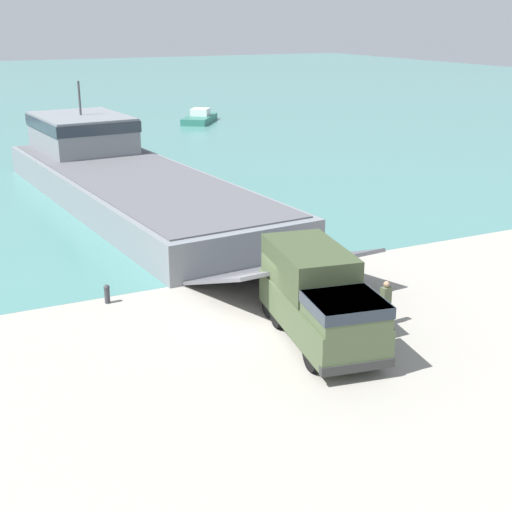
{
  "coord_description": "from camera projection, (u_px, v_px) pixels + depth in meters",
  "views": [
    {
      "loc": [
        -10.64,
        -23.09,
        11.25
      ],
      "look_at": [
        1.84,
        2.27,
        1.75
      ],
      "focal_mm": 50.0,
      "sensor_mm": 36.0,
      "label": 1
    }
  ],
  "objects": [
    {
      "name": "soldier_on_ramp",
      "position": [
        386.0,
        300.0,
        27.1
      ],
      "size": [
        0.49,
        0.34,
        1.78
      ],
      "rotation": [
        0.0,
        0.0,
        4.97
      ],
      "color": "#566042",
      "rests_on": "ground_plane"
    },
    {
      "name": "ground_plane",
      "position": [
        239.0,
        322.0,
        27.67
      ],
      "size": [
        240.0,
        240.0,
        0.0
      ],
      "primitive_type": "plane",
      "color": "#9E998E"
    },
    {
      "name": "mooring_bollard",
      "position": [
        107.0,
        293.0,
        29.36
      ],
      "size": [
        0.26,
        0.26,
        0.81
      ],
      "color": "#333338",
      "rests_on": "ground_plane"
    },
    {
      "name": "landing_craft",
      "position": [
        121.0,
        174.0,
        46.11
      ],
      "size": [
        10.61,
        34.47,
        6.93
      ],
      "rotation": [
        0.0,
        0.0,
        0.08
      ],
      "color": "gray",
      "rests_on": "ground_plane"
    },
    {
      "name": "military_truck",
      "position": [
        319.0,
        297.0,
        25.71
      ],
      "size": [
        3.65,
        7.21,
        3.22
      ],
      "rotation": [
        0.0,
        0.0,
        -1.74
      ],
      "color": "#475638",
      "rests_on": "ground_plane"
    },
    {
      "name": "moored_boat_c",
      "position": [
        200.0,
        118.0,
        79.96
      ],
      "size": [
        6.0,
        6.91,
        1.48
      ],
      "rotation": [
        0.0,
        0.0,
        2.52
      ],
      "color": "#2D7060",
      "rests_on": "ground_plane"
    }
  ]
}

